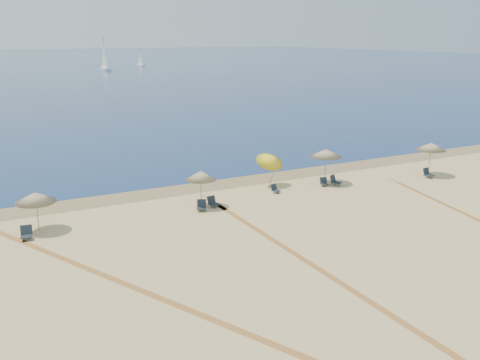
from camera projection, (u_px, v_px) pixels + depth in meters
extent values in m
plane|color=#0C2151|center=(4.00, 62.00, 210.00)|extent=(500.00, 500.00, 0.00)
plane|color=olive|center=(214.00, 184.00, 37.84)|extent=(500.00, 500.00, 0.00)
cylinder|color=gray|center=(37.00, 213.00, 28.58)|extent=(0.05, 0.10, 2.07)
cone|color=beige|center=(36.00, 197.00, 28.37)|extent=(2.14, 2.16, 0.61)
sphere|color=gray|center=(35.00, 192.00, 28.29)|extent=(0.08, 0.08, 0.08)
cylinder|color=gray|center=(201.00, 190.00, 32.59)|extent=(0.05, 0.05, 2.18)
cone|color=beige|center=(201.00, 175.00, 32.34)|extent=(1.89, 1.89, 0.55)
sphere|color=gray|center=(201.00, 171.00, 32.26)|extent=(0.08, 0.08, 0.08)
cylinder|color=gray|center=(274.00, 173.00, 36.67)|extent=(0.05, 1.17, 2.14)
cone|color=yellow|center=(270.00, 159.00, 36.85)|extent=(1.92, 1.96, 1.39)
sphere|color=gray|center=(270.00, 155.00, 36.77)|extent=(0.08, 0.08, 0.08)
cylinder|color=gray|center=(325.00, 167.00, 37.80)|extent=(0.05, 0.05, 2.39)
cone|color=beige|center=(326.00, 153.00, 37.52)|extent=(2.30, 2.30, 0.55)
sphere|color=gray|center=(326.00, 149.00, 37.44)|extent=(0.08, 0.08, 0.08)
cylinder|color=gray|center=(430.00, 160.00, 39.96)|extent=(0.05, 0.05, 2.40)
cone|color=beige|center=(431.00, 146.00, 39.68)|extent=(2.24, 2.24, 0.55)
sphere|color=gray|center=(432.00, 143.00, 39.60)|extent=(0.08, 0.08, 0.08)
cube|color=black|center=(27.00, 236.00, 27.55)|extent=(0.66, 0.66, 0.05)
cube|color=black|center=(26.00, 230.00, 27.74)|extent=(0.61, 0.30, 0.52)
cylinder|color=#A5A5AD|center=(22.00, 240.00, 27.32)|extent=(0.03, 0.03, 0.19)
cylinder|color=#A5A5AD|center=(32.00, 239.00, 27.46)|extent=(0.03, 0.03, 0.19)
cube|color=black|center=(202.00, 208.00, 32.03)|extent=(0.73, 0.73, 0.05)
cube|color=black|center=(202.00, 203.00, 32.23)|extent=(0.59, 0.42, 0.49)
cylinder|color=#A5A5AD|center=(199.00, 211.00, 31.88)|extent=(0.02, 0.02, 0.18)
cylinder|color=#A5A5AD|center=(206.00, 211.00, 31.89)|extent=(0.02, 0.02, 0.18)
cube|color=black|center=(214.00, 204.00, 32.77)|extent=(0.63, 0.63, 0.05)
cube|color=black|center=(211.00, 200.00, 32.91)|extent=(0.58, 0.29, 0.49)
cylinder|color=#A5A5AD|center=(212.00, 207.00, 32.49)|extent=(0.02, 0.02, 0.18)
cylinder|color=#A5A5AD|center=(218.00, 206.00, 32.75)|extent=(0.02, 0.02, 0.18)
cube|color=black|center=(276.00, 191.00, 35.72)|extent=(0.61, 0.61, 0.04)
cube|color=black|center=(274.00, 187.00, 35.83)|extent=(0.52, 0.31, 0.44)
cylinder|color=#A5A5AD|center=(276.00, 193.00, 35.46)|extent=(0.02, 0.02, 0.16)
cylinder|color=#A5A5AD|center=(280.00, 192.00, 35.72)|extent=(0.02, 0.02, 0.16)
cube|color=black|center=(324.00, 184.00, 37.33)|extent=(0.63, 0.63, 0.04)
cube|color=black|center=(323.00, 180.00, 37.50)|extent=(0.52, 0.33, 0.44)
cylinder|color=#A5A5AD|center=(323.00, 186.00, 37.17)|extent=(0.02, 0.02, 0.16)
cylinder|color=#A5A5AD|center=(328.00, 186.00, 37.23)|extent=(0.02, 0.02, 0.16)
cube|color=black|center=(336.00, 183.00, 37.53)|extent=(0.79, 0.79, 0.05)
cube|color=black|center=(333.00, 178.00, 37.64)|extent=(0.64, 0.45, 0.53)
cylinder|color=#A5A5AD|center=(337.00, 185.00, 37.19)|extent=(0.03, 0.03, 0.20)
cylinder|color=#A5A5AD|center=(340.00, 184.00, 37.56)|extent=(0.03, 0.03, 0.20)
cube|color=black|center=(429.00, 175.00, 39.50)|extent=(0.66, 0.66, 0.05)
cube|color=black|center=(426.00, 171.00, 39.66)|extent=(0.61, 0.29, 0.52)
cylinder|color=#A5A5AD|center=(429.00, 178.00, 39.21)|extent=(0.03, 0.03, 0.19)
cylinder|color=#A5A5AD|center=(433.00, 177.00, 39.47)|extent=(0.03, 0.03, 0.19)
cube|color=white|center=(105.00, 69.00, 160.24)|extent=(2.15, 7.02, 0.76)
cylinder|color=gray|center=(104.00, 52.00, 158.93)|extent=(0.15, 0.15, 10.09)
cube|color=white|center=(140.00, 65.00, 181.32)|extent=(1.97, 4.47, 0.47)
cylinder|color=gray|center=(140.00, 56.00, 180.51)|extent=(0.09, 0.09, 6.30)
plane|color=tan|center=(347.00, 287.00, 22.43)|extent=(28.27, 28.27, 0.00)
plane|color=tan|center=(331.00, 277.00, 23.37)|extent=(28.27, 28.27, 0.00)
plane|color=tan|center=(144.00, 292.00, 22.03)|extent=(37.37, 37.37, 0.00)
plane|color=tan|center=(126.00, 284.00, 22.67)|extent=(37.37, 37.37, 0.00)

